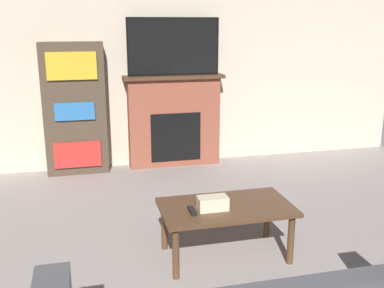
{
  "coord_description": "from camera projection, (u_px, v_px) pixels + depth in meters",
  "views": [
    {
      "loc": [
        -0.74,
        -0.68,
        1.74
      ],
      "look_at": [
        0.15,
        2.94,
        0.73
      ],
      "focal_mm": 42.0,
      "sensor_mm": 36.0,
      "label": 1
    }
  ],
  "objects": [
    {
      "name": "remote_control",
      "position": [
        192.0,
        211.0,
        3.24
      ],
      "size": [
        0.04,
        0.15,
        0.02
      ],
      "color": "black",
      "rests_on": "coffee_table"
    },
    {
      "name": "tv",
      "position": [
        174.0,
        47.0,
        5.33
      ],
      "size": [
        1.11,
        0.03,
        0.68
      ],
      "color": "black",
      "rests_on": "fireplace"
    },
    {
      "name": "bookshelf",
      "position": [
        75.0,
        109.0,
        5.23
      ],
      "size": [
        0.71,
        0.29,
        1.54
      ],
      "color": "#4C3D2D",
      "rests_on": "ground_plane"
    },
    {
      "name": "fireplace",
      "position": [
        174.0,
        120.0,
        5.58
      ],
      "size": [
        1.23,
        0.28,
        1.13
      ],
      "color": "brown",
      "rests_on": "ground_plane"
    },
    {
      "name": "tissue_box",
      "position": [
        213.0,
        203.0,
        3.28
      ],
      "size": [
        0.22,
        0.12,
        0.1
      ],
      "color": "beige",
      "rests_on": "coffee_table"
    },
    {
      "name": "coffee_table",
      "position": [
        226.0,
        212.0,
        3.38
      ],
      "size": [
        0.99,
        0.56,
        0.42
      ],
      "color": "brown",
      "rests_on": "ground_plane"
    },
    {
      "name": "wall_back",
      "position": [
        143.0,
        56.0,
        5.43
      ],
      "size": [
        6.85,
        0.06,
        2.7
      ],
      "color": "beige",
      "rests_on": "ground_plane"
    }
  ]
}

